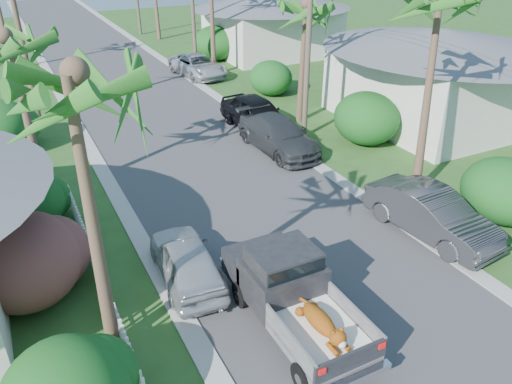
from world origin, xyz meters
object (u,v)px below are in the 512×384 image
pickup_truck (288,288)px  house_right_near (435,80)px  parked_car_rm (278,135)px  parked_car_rn (431,214)px  parked_car_rf (257,114)px  utility_pole_b (308,43)px  utility_pole_c (193,3)px  palm_l_b (9,37)px  parked_car_ln (186,261)px  house_right_far (271,27)px  palm_r_b (305,5)px  palm_l_a (66,76)px  parked_car_rd (197,66)px

pickup_truck → house_right_near: 17.89m
parked_car_rm → pickup_truck: bearing=-120.6°
parked_car_rn → parked_car_rf: size_ratio=0.98×
parked_car_rn → utility_pole_b: (0.98, 9.61, 3.80)m
parked_car_rf → utility_pole_c: utility_pole_c is taller
parked_car_rn → utility_pole_b: utility_pole_b is taller
pickup_truck → utility_pole_b: utility_pole_b is taller
parked_car_rf → house_right_near: bearing=-23.8°
utility_pole_b → utility_pole_c: 15.00m
parked_car_rm → palm_l_b: bearing=178.0°
pickup_truck → utility_pole_c: (7.39, 25.99, 3.59)m
palm_l_b → house_right_near: (19.80, 0.00, -3.93)m
parked_car_ln → house_right_near: size_ratio=0.45×
parked_car_ln → house_right_far: size_ratio=0.45×
palm_r_b → utility_pole_c: size_ratio=0.80×
palm_l_b → palm_r_b: (13.40, 3.00, -0.20)m
house_right_near → house_right_far: size_ratio=1.00×
house_right_far → palm_l_b: bearing=-137.7°
parked_car_ln → palm_l_a: palm_l_a is taller
parked_car_rn → house_right_far: bearing=66.3°
parked_car_rn → utility_pole_b: bearing=78.0°
parked_car_ln → palm_r_b: palm_r_b is taller
parked_car_ln → palm_l_b: size_ratio=0.54×
parked_car_rd → utility_pole_c: (0.60, 1.91, 3.87)m
palm_l_b → utility_pole_b: size_ratio=0.82×
pickup_truck → palm_l_a: palm_l_a is taller
parked_car_ln → house_right_far: bearing=-118.4°
house_right_near → house_right_far: house_right_near is taller
parked_car_ln → utility_pole_b: 12.92m
parked_car_rd → utility_pole_b: size_ratio=0.58×
parked_car_rd → utility_pole_b: (0.60, -13.09, 3.87)m
parked_car_rn → palm_r_b: 12.85m
house_right_near → parked_car_rd: bearing=119.6°
parked_car_ln → palm_l_b: palm_l_b is taller
palm_l_b → parked_car_rn: bearing=-37.0°
parked_car_rf → palm_l_b: 12.36m
parked_car_rm → utility_pole_c: (2.00, 15.90, 3.85)m
parked_car_rn → utility_pole_c: (0.98, 24.61, 3.80)m
parked_car_rd → palm_l_b: size_ratio=0.71×
parked_car_ln → utility_pole_c: bearing=-106.6°
palm_r_b → utility_pole_b: bearing=-116.6°
palm_l_a → palm_l_b: bearing=93.8°
parked_car_rf → house_right_near: size_ratio=0.55×
pickup_truck → palm_r_b: palm_r_b is taller
house_right_near → utility_pole_b: utility_pole_b is taller
pickup_truck → parked_car_ln: size_ratio=1.27×
pickup_truck → palm_r_b: bearing=57.1°
palm_r_b → house_right_far: (6.40, 15.00, -3.83)m
pickup_truck → palm_r_b: (8.39, 12.99, 4.94)m
parked_car_rn → utility_pole_c: size_ratio=0.54×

